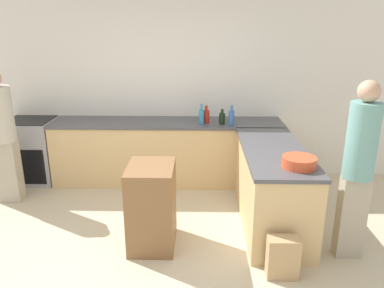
{
  "coord_description": "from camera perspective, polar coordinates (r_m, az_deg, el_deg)",
  "views": [
    {
      "loc": [
        0.47,
        -3.12,
        2.23
      ],
      "look_at": [
        0.39,
        0.86,
        0.96
      ],
      "focal_mm": 35.0,
      "sensor_mm": 36.0,
      "label": 1
    }
  ],
  "objects": [
    {
      "name": "wall_back",
      "position": [
        5.63,
        -3.62,
        8.64
      ],
      "size": [
        8.0,
        0.06,
        2.7
      ],
      "color": "white",
      "rests_on": "ground_plane"
    },
    {
      "name": "water_bottle_blue",
      "position": [
        5.16,
        6.03,
        4.07
      ],
      "size": [
        0.08,
        0.08,
        0.28
      ],
      "color": "#386BB7",
      "rests_on": "counter_back"
    },
    {
      "name": "island_table",
      "position": [
        3.95,
        -6.13,
        -9.37
      ],
      "size": [
        0.47,
        0.6,
        0.88
      ],
      "color": "brown",
      "rests_on": "ground_plane"
    },
    {
      "name": "mixing_bowl",
      "position": [
        3.76,
        16.01,
        -2.67
      ],
      "size": [
        0.33,
        0.33,
        0.11
      ],
      "color": "#DB512D",
      "rests_on": "counter_peninsula"
    },
    {
      "name": "counter_back",
      "position": [
        5.5,
        -3.75,
        -1.16
      ],
      "size": [
        3.3,
        0.68,
        0.92
      ],
      "color": "#D6B27A",
      "rests_on": "ground_plane"
    },
    {
      "name": "range_oven",
      "position": [
        6.01,
        -23.09,
        -0.9
      ],
      "size": [
        0.69,
        0.65,
        0.93
      ],
      "color": "#99999E",
      "rests_on": "ground_plane"
    },
    {
      "name": "person_by_range",
      "position": [
        5.3,
        -27.01,
        1.54
      ],
      "size": [
        0.34,
        0.34,
        1.72
      ],
      "color": "#ADA38E",
      "rests_on": "ground_plane"
    },
    {
      "name": "person_at_peninsula",
      "position": [
        3.86,
        24.05,
        -2.83
      ],
      "size": [
        0.28,
        0.28,
        1.77
      ],
      "color": "#ADA38E",
      "rests_on": "ground_plane"
    },
    {
      "name": "paper_bag",
      "position": [
        3.68,
        13.66,
        -16.45
      ],
      "size": [
        0.29,
        0.16,
        0.4
      ],
      "color": "tan",
      "rests_on": "ground_plane"
    },
    {
      "name": "hot_sauce_bottle",
      "position": [
        5.27,
        2.18,
        4.29
      ],
      "size": [
        0.09,
        0.09,
        0.24
      ],
      "color": "red",
      "rests_on": "counter_back"
    },
    {
      "name": "dish_soap_bottle",
      "position": [
        5.19,
        1.46,
        4.28
      ],
      "size": [
        0.07,
        0.07,
        0.28
      ],
      "color": "#338CBF",
      "rests_on": "counter_back"
    },
    {
      "name": "wine_bottle_dark",
      "position": [
        5.22,
        4.6,
        3.97
      ],
      "size": [
        0.08,
        0.08,
        0.21
      ],
      "color": "black",
      "rests_on": "counter_back"
    },
    {
      "name": "ground_plane",
      "position": [
        3.87,
        -6.29,
        -17.71
      ],
      "size": [
        14.0,
        14.0,
        0.0
      ],
      "primitive_type": "plane",
      "color": "beige"
    },
    {
      "name": "counter_peninsula",
      "position": [
        4.44,
        12.02,
        -6.27
      ],
      "size": [
        0.69,
        1.79,
        0.92
      ],
      "color": "#D6B27A",
      "rests_on": "ground_plane"
    }
  ]
}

